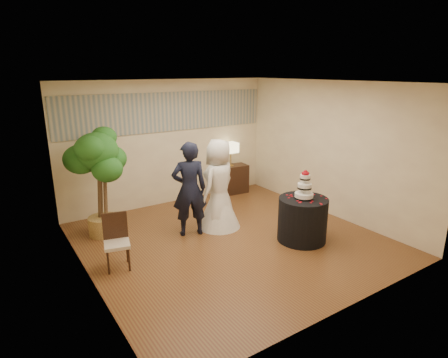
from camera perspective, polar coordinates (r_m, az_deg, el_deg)
floor at (r=6.94m, az=1.14°, el=-9.26°), size 5.00×5.00×0.00m
ceiling at (r=6.26m, az=1.29°, el=14.52°), size 5.00×5.00×0.00m
wall_back at (r=8.59m, az=-8.33°, el=5.44°), size 5.00×0.06×2.80m
wall_front at (r=4.71m, az=18.76°, el=-4.41°), size 5.00×0.06×2.80m
wall_left at (r=5.49m, az=-20.81°, el=-1.68°), size 0.06×5.00×2.80m
wall_right at (r=8.11m, az=15.97°, el=4.34°), size 0.06×5.00×2.80m
mural_border at (r=8.46m, az=-8.47°, el=10.08°), size 4.90×0.02×0.85m
groom at (r=6.89m, az=-5.29°, el=-1.56°), size 0.75×0.60×1.78m
bride at (r=7.20m, az=-0.78°, el=-0.80°), size 1.13×1.12×1.75m
cake_table at (r=6.93m, az=11.86°, el=-6.05°), size 0.97×0.97×0.80m
wedding_cake at (r=6.71m, az=12.19°, el=-0.81°), size 0.33×0.33×0.52m
console at (r=9.35m, az=1.02°, el=-0.08°), size 0.88×0.45×0.71m
table_lamp at (r=9.18m, az=1.04°, el=3.79°), size 0.29×0.29×0.58m
ficus_tree at (r=7.17m, az=-18.46°, el=-0.52°), size 1.12×1.12×2.05m
side_chair at (r=6.08m, az=-16.02°, el=-9.29°), size 0.49×0.50×0.87m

